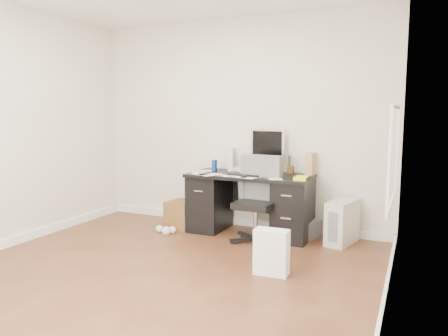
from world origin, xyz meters
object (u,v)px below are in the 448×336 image
at_px(desk, 250,202).
at_px(office_chair, 256,200).
at_px(pc_tower, 342,222).
at_px(keyboard, 244,175).
at_px(wicker_basket, 182,214).
at_px(lcd_monitor, 268,150).

xyz_separation_m(desk, office_chair, (0.18, -0.30, 0.10)).
relative_size(office_chair, pc_tower, 1.99).
bearing_deg(office_chair, keyboard, 149.84).
relative_size(desk, wicker_basket, 4.27).
relative_size(keyboard, wicker_basket, 1.15).
bearing_deg(desk, office_chair, -58.40).
distance_m(desk, office_chair, 0.37).
distance_m(pc_tower, wicker_basket, 2.03).
relative_size(office_chair, wicker_basket, 2.86).
bearing_deg(lcd_monitor, wicker_basket, -159.22).
bearing_deg(lcd_monitor, office_chair, -82.29).
xyz_separation_m(lcd_monitor, office_chair, (0.04, -0.53, -0.53)).
xyz_separation_m(desk, keyboard, (-0.01, -0.16, 0.36)).
height_order(keyboard, wicker_basket, keyboard).
distance_m(desk, keyboard, 0.40).
relative_size(desk, keyboard, 3.73).
bearing_deg(wicker_basket, lcd_monitor, 17.21).
xyz_separation_m(keyboard, wicker_basket, (-0.90, 0.07, -0.59)).
bearing_deg(office_chair, pc_tower, 24.81).
xyz_separation_m(desk, wicker_basket, (-0.91, -0.09, -0.22)).
bearing_deg(lcd_monitor, keyboard, -107.92).
height_order(lcd_monitor, office_chair, lcd_monitor).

